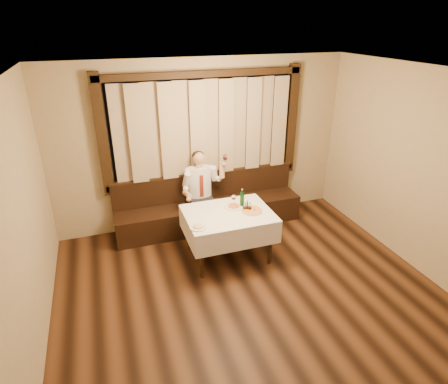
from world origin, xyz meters
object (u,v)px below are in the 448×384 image
object	(u,v)px
pizza	(252,210)
pasta_red	(234,205)
dining_table	(228,219)
green_bottle	(242,199)
cruet_caddy	(247,207)
seated_man	(201,186)
banquette	(209,209)
pasta_cream	(198,225)

from	to	relation	value
pizza	pasta_red	size ratio (longest dim) A/B	1.18
dining_table	pasta_red	distance (m)	0.24
green_bottle	cruet_caddy	world-z (taller)	green_bottle
pizza	cruet_caddy	distance (m)	0.09
cruet_caddy	dining_table	bearing A→B (deg)	-161.80
green_bottle	seated_man	size ratio (longest dim) A/B	0.21
dining_table	pizza	bearing A→B (deg)	-11.89
banquette	seated_man	distance (m)	0.53
pasta_cream	seated_man	distance (m)	1.27
pizza	seated_man	size ratio (longest dim) A/B	0.23
pizza	pasta_red	bearing A→B (deg)	134.98
pasta_cream	banquette	bearing A→B (deg)	67.77
banquette	seated_man	world-z (taller)	seated_man
pasta_red	cruet_caddy	world-z (taller)	cruet_caddy
dining_table	green_bottle	bearing A→B (deg)	25.54
pasta_red	seated_man	bearing A→B (deg)	109.48
pasta_cream	seated_man	world-z (taller)	seated_man
pasta_red	pasta_cream	bearing A→B (deg)	-148.23
seated_man	dining_table	bearing A→B (deg)	-80.81
green_bottle	pasta_cream	bearing A→B (deg)	-153.30
cruet_caddy	green_bottle	bearing A→B (deg)	124.92
banquette	pizza	distance (m)	1.23
banquette	pasta_cream	bearing A→B (deg)	-112.23
pizza	seated_man	world-z (taller)	seated_man
pizza	cruet_caddy	xyz separation A→B (m)	(-0.04, 0.07, 0.03)
dining_table	pasta_cream	world-z (taller)	pasta_cream
pizza	pasta_red	distance (m)	0.29
pasta_cream	cruet_caddy	world-z (taller)	cruet_caddy
green_bottle	banquette	bearing A→B (deg)	106.04
green_bottle	seated_man	distance (m)	0.91
pizza	pasta_cream	distance (m)	0.89
green_bottle	cruet_caddy	bearing A→B (deg)	-73.43
pizza	cruet_caddy	bearing A→B (deg)	121.49
cruet_caddy	seated_man	world-z (taller)	seated_man
dining_table	seated_man	distance (m)	0.96
dining_table	pasta_red	size ratio (longest dim) A/B	4.69
pasta_red	seated_man	distance (m)	0.85
green_bottle	pizza	bearing A→B (deg)	-67.63
dining_table	pizza	size ratio (longest dim) A/B	3.97
dining_table	seated_man	world-z (taller)	seated_man
banquette	pizza	bearing A→B (deg)	-72.80
dining_table	green_bottle	size ratio (longest dim) A/B	4.41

